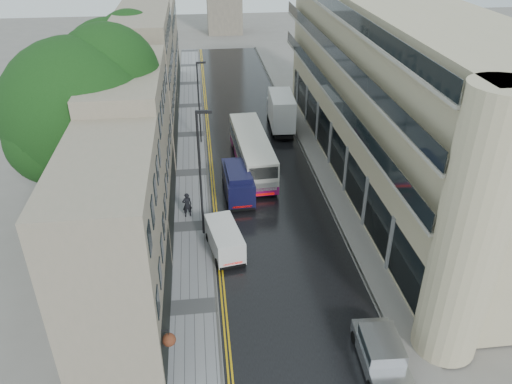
{
  "coord_description": "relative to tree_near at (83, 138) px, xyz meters",
  "views": [
    {
      "loc": [
        -4.87,
        -10.81,
        20.06
      ],
      "look_at": [
        -1.44,
        18.0,
        3.31
      ],
      "focal_mm": 35.0,
      "sensor_mm": 36.0,
      "label": 1
    }
  ],
  "objects": [
    {
      "name": "white_van",
      "position": [
        8.2,
        -5.54,
        -5.98
      ],
      "size": [
        2.5,
        4.44,
        1.89
      ],
      "primitive_type": null,
      "rotation": [
        0.0,
        0.0,
        0.18
      ],
      "color": "silver",
      "rests_on": "road"
    },
    {
      "name": "right_sidewalk",
      "position": [
        17.9,
        7.5,
        -6.89
      ],
      "size": [
        1.8,
        85.0,
        0.12
      ],
      "primitive_type": "cube",
      "color": "slate",
      "rests_on": "ground"
    },
    {
      "name": "navy_van",
      "position": [
        9.38,
        1.38,
        -5.61
      ],
      "size": [
        2.25,
        5.22,
        2.62
      ],
      "primitive_type": null,
      "rotation": [
        0.0,
        0.0,
        0.04
      ],
      "color": "black",
      "rests_on": "road"
    },
    {
      "name": "tree_far",
      "position": [
        0.3,
        13.0,
        -0.72
      ],
      "size": [
        9.24,
        9.24,
        12.46
      ],
      "primitive_type": null,
      "color": "black",
      "rests_on": "ground"
    },
    {
      "name": "white_lorry",
      "position": [
        14.65,
        14.64,
        -4.99
      ],
      "size": [
        2.57,
        7.47,
        3.87
      ],
      "primitive_type": null,
      "rotation": [
        0.0,
        0.0,
        -0.05
      ],
      "color": "silver",
      "rests_on": "road"
    },
    {
      "name": "lamp_post_far",
      "position": [
        7.59,
        13.82,
        -2.96
      ],
      "size": [
        0.88,
        0.26,
        7.74
      ],
      "primitive_type": null,
      "rotation": [
        0.0,
        0.0,
        0.07
      ],
      "color": "black",
      "rests_on": "left_sidewalk"
    },
    {
      "name": "cream_bus",
      "position": [
        10.91,
        4.84,
        -5.42
      ],
      "size": [
        3.03,
        11.14,
        3.01
      ],
      "primitive_type": null,
      "rotation": [
        0.0,
        0.0,
        0.05
      ],
      "color": "silver",
      "rests_on": "road"
    },
    {
      "name": "tree_near",
      "position": [
        0.0,
        0.0,
        0.0
      ],
      "size": [
        10.56,
        10.56,
        13.89
      ],
      "primitive_type": null,
      "color": "black",
      "rests_on": "ground"
    },
    {
      "name": "old_shop_row",
      "position": [
        3.05,
        10.0,
        -0.95
      ],
      "size": [
        4.5,
        56.0,
        12.0
      ],
      "primitive_type": null,
      "color": "gray",
      "rests_on": "ground"
    },
    {
      "name": "lamp_post_near",
      "position": [
        7.4,
        -1.76,
        -2.32
      ],
      "size": [
        1.02,
        0.28,
        9.01
      ],
      "primitive_type": null,
      "rotation": [
        0.0,
        0.0,
        -0.06
      ],
      "color": "black",
      "rests_on": "left_sidewalk"
    },
    {
      "name": "modern_block",
      "position": [
        22.8,
        6.0,
        0.05
      ],
      "size": [
        8.0,
        40.0,
        14.0
      ],
      "primitive_type": null,
      "color": "#C0B18E",
      "rests_on": "ground"
    },
    {
      "name": "pedestrian",
      "position": [
        6.3,
        0.55,
        -5.85
      ],
      "size": [
        0.8,
        0.62,
        1.94
      ],
      "primitive_type": "imported",
      "rotation": [
        0.0,
        0.0,
        3.38
      ],
      "color": "black",
      "rests_on": "left_sidewalk"
    },
    {
      "name": "silver_hatchback",
      "position": [
        14.88,
        -15.82,
        -6.09
      ],
      "size": [
        2.15,
        4.54,
        1.67
      ],
      "primitive_type": null,
      "rotation": [
        0.0,
        0.0,
        -0.05
      ],
      "color": "#ACACB1",
      "rests_on": "road"
    },
    {
      "name": "road",
      "position": [
        12.5,
        7.5,
        -6.94
      ],
      "size": [
        9.0,
        85.0,
        0.02
      ],
      "primitive_type": "cube",
      "color": "black",
      "rests_on": "ground"
    },
    {
      "name": "left_sidewalk",
      "position": [
        6.65,
        7.5,
        -6.89
      ],
      "size": [
        2.7,
        85.0,
        0.12
      ],
      "primitive_type": "cube",
      "color": "gray",
      "rests_on": "ground"
    }
  ]
}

